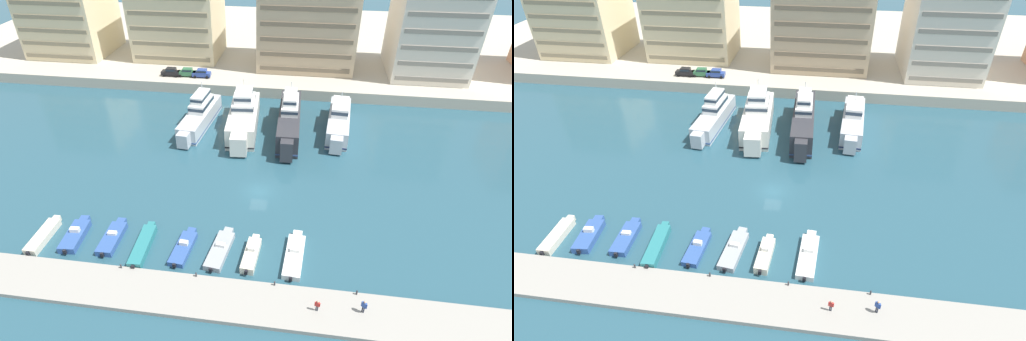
# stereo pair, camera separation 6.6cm
# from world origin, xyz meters

# --- Properties ---
(ground_plane) EXTENTS (400.00, 400.00, 0.00)m
(ground_plane) POSITION_xyz_m (0.00, 0.00, 0.00)
(ground_plane) COLOR #285160
(quay_promenade) EXTENTS (180.00, 70.00, 2.31)m
(quay_promenade) POSITION_xyz_m (0.00, 67.30, 1.15)
(quay_promenade) COLOR #BCB29E
(quay_promenade) RESTS_ON ground
(pier_dock) EXTENTS (120.00, 5.54, 0.57)m
(pier_dock) POSITION_xyz_m (0.00, -19.59, 0.28)
(pier_dock) COLOR #9E998E
(pier_dock) RESTS_ON ground
(yacht_silver_far_left) EXTENTS (5.00, 18.03, 7.80)m
(yacht_silver_far_left) POSITION_xyz_m (-13.59, 18.82, 2.14)
(yacht_silver_far_left) COLOR silver
(yacht_silver_far_left) RESTS_ON ground
(yacht_ivory_left) EXTENTS (6.19, 19.35, 8.84)m
(yacht_ivory_left) POSITION_xyz_m (-5.24, 18.28, 2.59)
(yacht_ivory_left) COLOR silver
(yacht_ivory_left) RESTS_ON ground
(yacht_charcoal_mid_left) EXTENTS (4.30, 21.05, 8.71)m
(yacht_charcoal_mid_left) POSITION_xyz_m (3.13, 18.48, 2.60)
(yacht_charcoal_mid_left) COLOR #333338
(yacht_charcoal_mid_left) RESTS_ON ground
(yacht_silver_center_left) EXTENTS (4.96, 17.84, 6.75)m
(yacht_silver_center_left) POSITION_xyz_m (12.08, 20.38, 1.99)
(yacht_silver_center_left) COLOR silver
(yacht_silver_center_left) RESTS_ON ground
(motorboat_cream_far_left) EXTENTS (1.65, 6.90, 0.95)m
(motorboat_cream_far_left) POSITION_xyz_m (-25.91, -13.31, 0.48)
(motorboat_cream_far_left) COLOR beige
(motorboat_cream_far_left) RESTS_ON ground
(motorboat_blue_left) EXTENTS (2.57, 6.61, 1.50)m
(motorboat_blue_left) POSITION_xyz_m (-21.93, -12.61, 0.48)
(motorboat_blue_left) COLOR #33569E
(motorboat_blue_left) RESTS_ON ground
(motorboat_blue_mid_left) EXTENTS (2.19, 6.66, 1.20)m
(motorboat_blue_mid_left) POSITION_xyz_m (-17.07, -12.37, 0.43)
(motorboat_blue_mid_left) COLOR #33569E
(motorboat_blue_mid_left) RESTS_ON ground
(motorboat_teal_center_left) EXTENTS (2.01, 7.76, 1.01)m
(motorboat_teal_center_left) POSITION_xyz_m (-12.69, -13.20, 0.51)
(motorboat_teal_center_left) COLOR teal
(motorboat_teal_center_left) RESTS_ON ground
(motorboat_blue_center) EXTENTS (2.32, 6.66, 1.24)m
(motorboat_blue_center) POSITION_xyz_m (-7.65, -12.76, 0.39)
(motorboat_blue_center) COLOR #33569E
(motorboat_blue_center) RESTS_ON ground
(motorboat_grey_center_right) EXTENTS (2.77, 7.38, 1.23)m
(motorboat_grey_center_right) POSITION_xyz_m (-3.08, -12.50, 0.42)
(motorboat_grey_center_right) COLOR #9EA3A8
(motorboat_grey_center_right) RESTS_ON ground
(motorboat_cream_mid_right) EXTENTS (1.94, 6.22, 1.56)m
(motorboat_cream_mid_right) POSITION_xyz_m (0.84, -12.88, 0.54)
(motorboat_cream_mid_right) COLOR beige
(motorboat_cream_mid_right) RESTS_ON ground
(motorboat_white_right) EXTENTS (2.52, 8.07, 1.25)m
(motorboat_white_right) POSITION_xyz_m (5.99, -12.18, 0.40)
(motorboat_white_right) COLOR white
(motorboat_white_right) RESTS_ON ground
(car_black_far_left) EXTENTS (4.11, 1.94, 1.80)m
(car_black_far_left) POSITION_xyz_m (-24.63, 36.15, 3.28)
(car_black_far_left) COLOR black
(car_black_far_left) RESTS_ON quay_promenade
(car_green_left) EXTENTS (4.18, 2.09, 1.80)m
(car_green_left) POSITION_xyz_m (-20.98, 36.42, 3.28)
(car_green_left) COLOR #2D6642
(car_green_left) RESTS_ON quay_promenade
(car_blue_mid_left) EXTENTS (4.16, 2.04, 1.80)m
(car_blue_mid_left) POSITION_xyz_m (-17.59, 36.30, 3.28)
(car_blue_mid_left) COLOR #28428E
(car_blue_mid_left) RESTS_ON quay_promenade
(apartment_block_far_left) EXTENTS (18.82, 17.41, 23.46)m
(apartment_block_far_left) POSITION_xyz_m (-53.67, 49.15, 13.08)
(apartment_block_far_left) COLOR beige
(apartment_block_far_left) RESTS_ON quay_promenade
(apartment_block_left) EXTENTS (20.29, 15.60, 22.56)m
(apartment_block_left) POSITION_xyz_m (-26.23, 50.06, 12.64)
(apartment_block_left) COLOR beige
(apartment_block_left) RESTS_ON quay_promenade
(apartment_block_mid_left) EXTENTS (21.92, 15.38, 24.79)m
(apartment_block_mid_left) POSITION_xyz_m (4.86, 47.38, 13.75)
(apartment_block_mid_left) COLOR #C6AD89
(apartment_block_mid_left) RESTS_ON quay_promenade
(apartment_block_center_left) EXTENTS (16.47, 18.29, 21.88)m
(apartment_block_center_left) POSITION_xyz_m (31.50, 46.77, 12.30)
(apartment_block_center_left) COLOR silver
(apartment_block_center_left) RESTS_ON quay_promenade
(pedestrian_near_edge) EXTENTS (0.59, 0.28, 1.55)m
(pedestrian_near_edge) POSITION_xyz_m (8.76, -19.71, 1.49)
(pedestrian_near_edge) COLOR #282D3D
(pedestrian_near_edge) RESTS_ON pier_dock
(pedestrian_mid_deck) EXTENTS (0.57, 0.47, 1.75)m
(pedestrian_mid_deck) POSITION_xyz_m (13.51, -19.24, 1.60)
(pedestrian_mid_deck) COLOR #282D3D
(pedestrian_mid_deck) RESTS_ON pier_dock
(bollard_west) EXTENTS (0.20, 0.20, 0.61)m
(bollard_west) POSITION_xyz_m (-13.84, -17.07, 0.89)
(bollard_west) COLOR #2D2D33
(bollard_west) RESTS_ON pier_dock
(bollard_west_mid) EXTENTS (0.20, 0.20, 0.61)m
(bollard_west_mid) POSITION_xyz_m (-4.88, -17.07, 0.89)
(bollard_west_mid) COLOR #2D2D33
(bollard_west_mid) RESTS_ON pier_dock
(bollard_east_mid) EXTENTS (0.20, 0.20, 0.61)m
(bollard_east_mid) POSITION_xyz_m (4.08, -17.07, 0.89)
(bollard_east_mid) COLOR #2D2D33
(bollard_east_mid) RESTS_ON pier_dock
(bollard_east) EXTENTS (0.20, 0.20, 0.61)m
(bollard_east) POSITION_xyz_m (13.03, -17.07, 0.89)
(bollard_east) COLOR #2D2D33
(bollard_east) RESTS_ON pier_dock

